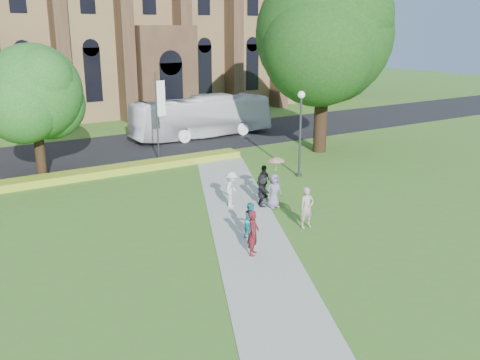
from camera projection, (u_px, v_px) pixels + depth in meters
ground at (258, 234)px, 23.91m from camera, size 160.00×160.00×0.00m
road at (108, 149)px, 40.12m from camera, size 160.00×10.00×0.02m
footpath at (246, 226)px, 24.71m from camera, size 15.58×28.54×0.04m
flower_hedge at (113, 170)px, 33.51m from camera, size 18.00×1.40×0.45m
streetlamp at (300, 123)px, 32.12m from camera, size 0.44×0.44×5.24m
large_tree at (324, 34)px, 37.20m from camera, size 9.60×9.60×13.20m
street_tree_1 at (34, 92)px, 31.12m from camera, size 5.60×5.60×8.05m
banner_pole_0 at (158, 111)px, 36.38m from camera, size 0.70×0.10×6.00m
tour_coach at (202, 117)px, 44.12m from camera, size 12.19×3.07×3.38m
pedestrian_0 at (253, 233)px, 21.40m from camera, size 0.80×0.79×1.87m
pedestrian_1 at (251, 220)px, 23.29m from camera, size 0.93×0.85×1.55m
pedestrian_2 at (232, 189)px, 27.07m from camera, size 1.35×1.33×1.86m
pedestrian_3 at (263, 181)px, 28.63m from camera, size 1.12×0.74×1.78m
pedestrian_4 at (274, 191)px, 27.01m from camera, size 0.87×0.58×1.77m
pedestrian_5 at (262, 190)px, 27.28m from camera, size 1.05×1.60×1.65m
pedestrian_6 at (307, 208)px, 24.30m from camera, size 0.74×0.53×1.91m
parasol at (276, 166)px, 26.84m from camera, size 0.96×0.96×0.71m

